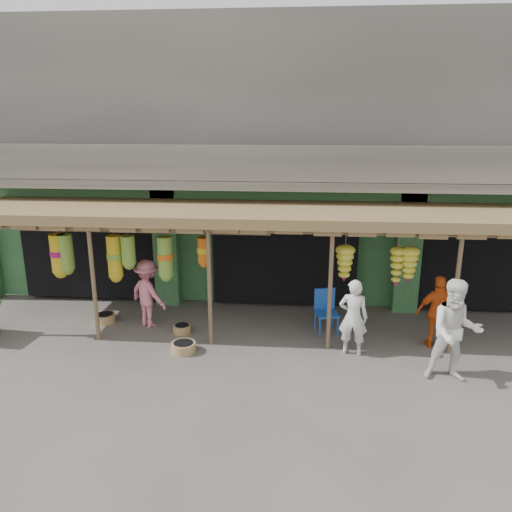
# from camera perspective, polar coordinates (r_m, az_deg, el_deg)

# --- Properties ---
(ground) EXTENTS (80.00, 80.00, 0.00)m
(ground) POSITION_cam_1_polar(r_m,az_deg,el_deg) (11.00, 2.85, -9.75)
(ground) COLOR #514C47
(ground) RESTS_ON ground
(building) EXTENTS (16.40, 6.80, 7.00)m
(building) POSITION_cam_1_polar(r_m,az_deg,el_deg) (14.84, 3.75, 10.54)
(building) COLOR gray
(building) RESTS_ON ground
(awning) EXTENTS (14.00, 2.70, 2.79)m
(awning) POSITION_cam_1_polar(r_m,az_deg,el_deg) (10.94, 2.30, 4.35)
(awning) COLOR brown
(awning) RESTS_ON ground
(blue_chair) EXTENTS (0.57, 0.58, 1.00)m
(blue_chair) POSITION_cam_1_polar(r_m,az_deg,el_deg) (11.36, 7.98, -5.97)
(blue_chair) COLOR #194AA6
(blue_chair) RESTS_ON ground
(basket_left) EXTENTS (0.49, 0.49, 0.20)m
(basket_left) POSITION_cam_1_polar(r_m,az_deg,el_deg) (12.45, -16.86, -6.80)
(basket_left) COLOR olive
(basket_left) RESTS_ON ground
(basket_mid) EXTENTS (0.63, 0.63, 0.20)m
(basket_mid) POSITION_cam_1_polar(r_m,az_deg,el_deg) (10.64, -8.28, -10.28)
(basket_mid) COLOR #9A7445
(basket_mid) RESTS_ON ground
(basket_right) EXTENTS (0.40, 0.40, 0.18)m
(basket_right) POSITION_cam_1_polar(r_m,az_deg,el_deg) (11.50, -8.44, -8.24)
(basket_right) COLOR olive
(basket_right) RESTS_ON ground
(person_front) EXTENTS (0.65, 0.49, 1.61)m
(person_front) POSITION_cam_1_polar(r_m,az_deg,el_deg) (10.35, 11.04, -6.88)
(person_front) COLOR silver
(person_front) RESTS_ON ground
(person_right) EXTENTS (1.01, 0.82, 1.95)m
(person_right) POSITION_cam_1_polar(r_m,az_deg,el_deg) (9.83, 21.80, -7.99)
(person_right) COLOR white
(person_right) RESTS_ON ground
(person_vendor) EXTENTS (0.95, 0.44, 1.57)m
(person_vendor) POSITION_cam_1_polar(r_m,az_deg,el_deg) (11.14, 20.12, -6.03)
(person_vendor) COLOR #DA5414
(person_vendor) RESTS_ON ground
(person_shopper) EXTENTS (1.18, 1.04, 1.59)m
(person_shopper) POSITION_cam_1_polar(r_m,az_deg,el_deg) (11.76, -12.24, -4.19)
(person_shopper) COLOR #D77186
(person_shopper) RESTS_ON ground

